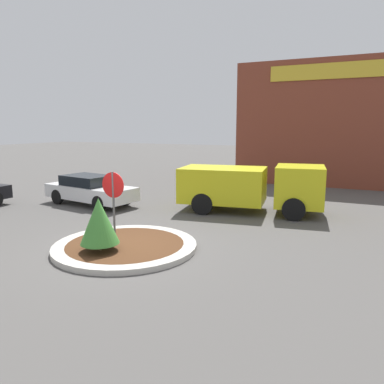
# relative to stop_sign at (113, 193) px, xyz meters

# --- Properties ---
(ground_plane) EXTENTS (120.00, 120.00, 0.00)m
(ground_plane) POSITION_rel_stop_sign_xyz_m (0.77, -0.50, -1.58)
(ground_plane) COLOR #514F4C
(traffic_island) EXTENTS (4.32, 4.32, 0.16)m
(traffic_island) POSITION_rel_stop_sign_xyz_m (0.77, -0.50, -1.50)
(traffic_island) COLOR #BCB7AD
(traffic_island) RESTS_ON ground_plane
(stop_sign) EXTENTS (0.82, 0.07, 2.26)m
(stop_sign) POSITION_rel_stop_sign_xyz_m (0.00, 0.00, 0.00)
(stop_sign) COLOR #4C4C51
(stop_sign) RESTS_ON ground_plane
(island_shrub) EXTENTS (1.10, 1.10, 1.53)m
(island_shrub) POSITION_rel_stop_sign_xyz_m (0.52, -1.37, -0.54)
(island_shrub) COLOR brown
(island_shrub) RESTS_ON traffic_island
(utility_truck) EXTENTS (6.22, 3.08, 2.05)m
(utility_truck) POSITION_rel_stop_sign_xyz_m (2.72, 5.87, -0.43)
(utility_truck) COLOR gold
(utility_truck) RESTS_ON ground_plane
(storefront_building) EXTENTS (14.51, 6.07, 7.61)m
(storefront_building) POSITION_rel_stop_sign_xyz_m (6.49, 17.21, 2.23)
(storefront_building) COLOR brown
(storefront_building) RESTS_ON ground_plane
(parked_sedan_white) EXTENTS (4.83, 2.44, 1.38)m
(parked_sedan_white) POSITION_rel_stop_sign_xyz_m (-4.54, 4.16, -0.86)
(parked_sedan_white) COLOR silver
(parked_sedan_white) RESTS_ON ground_plane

